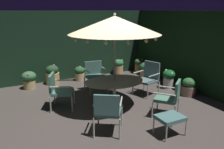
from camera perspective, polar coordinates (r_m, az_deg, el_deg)
ground_plane at (r=6.37m, az=-0.14°, el=-8.78°), size 6.85×7.45×0.02m
hedge_backdrop_rear at (r=9.22m, az=-10.52°, el=6.98°), size 6.85×0.30×2.58m
hedge_backdrop_right at (r=7.98m, az=21.28°, el=4.91°), size 0.30×7.45×2.58m
patio_dining_table at (r=6.38m, az=0.60°, el=-2.52°), size 1.70×1.30×0.75m
patio_umbrella at (r=6.09m, az=0.64°, el=11.85°), size 2.38×2.38×2.53m
patio_chair_north at (r=6.48m, az=-12.86°, el=-3.34°), size 0.79×0.81×0.96m
patio_chair_northeast at (r=5.00m, az=-1.04°, el=-8.46°), size 0.81×0.83×0.96m
patio_chair_east at (r=6.02m, az=13.98°, el=-5.02°), size 0.82×0.82×0.94m
patio_chair_southeast at (r=7.51m, az=8.84°, el=-0.48°), size 0.77×0.77×1.02m
patio_chair_south at (r=7.73m, az=-4.14°, el=0.22°), size 0.68×0.62×0.96m
ottoman_footrest at (r=5.23m, az=13.91°, el=-10.25°), size 0.56×0.46×0.43m
potted_plant_back_center at (r=8.45m, az=-19.45°, el=-1.08°), size 0.48×0.48×0.60m
potted_plant_back_left at (r=7.72m, az=18.10°, el=-2.87°), size 0.43×0.43×0.56m
potted_plant_back_right at (r=9.74m, az=1.59°, el=1.95°), size 0.41×0.41×0.63m
potted_plant_front_corner at (r=8.72m, az=-14.22°, el=-0.06°), size 0.48×0.48×0.69m
potted_plant_left_far at (r=9.00m, az=-7.81°, el=0.34°), size 0.39×0.39×0.54m
potted_plant_right_near at (r=9.98m, az=6.49°, el=2.18°), size 0.37×0.36×0.63m
potted_plant_right_far at (r=9.28m, az=8.16°, el=1.13°), size 0.50×0.50×0.63m
potted_plant_left_near at (r=8.24m, az=13.58°, el=-0.84°), size 0.43×0.43×0.64m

